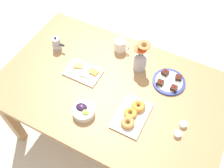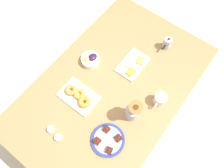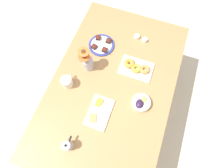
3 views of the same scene
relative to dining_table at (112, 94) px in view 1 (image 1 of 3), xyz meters
name	(u,v)px [view 1 (image 1 of 3)]	position (x,y,z in m)	size (l,w,h in m)	color
ground_plane	(112,132)	(0.00, 0.00, -0.65)	(6.00, 6.00, 0.00)	beige
dining_table	(112,94)	(0.00, 0.00, 0.00)	(1.60, 1.00, 0.74)	#A87A4C
coffee_mug	(120,45)	(-0.11, 0.35, 0.13)	(0.12, 0.09, 0.09)	white
grape_bowl	(83,111)	(-0.07, -0.27, 0.12)	(0.15, 0.15, 0.07)	white
cheese_platter	(83,72)	(-0.24, 0.02, 0.10)	(0.26, 0.17, 0.03)	white
croissant_platter	(132,114)	(0.22, -0.14, 0.11)	(0.19, 0.28, 0.05)	white
jam_cup_honey	(183,124)	(0.53, -0.06, 0.10)	(0.05, 0.05, 0.03)	white
jam_cup_berry	(178,134)	(0.52, -0.13, 0.10)	(0.05, 0.05, 0.03)	white
dessert_plate	(169,81)	(0.34, 0.22, 0.10)	(0.23, 0.23, 0.05)	navy
flower_vase	(140,61)	(0.10, 0.25, 0.17)	(0.11, 0.11, 0.23)	#B2B2BC
moka_pot	(57,44)	(-0.55, 0.14, 0.13)	(0.11, 0.07, 0.12)	#B7B7BC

